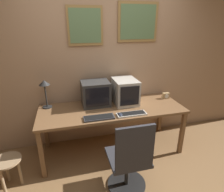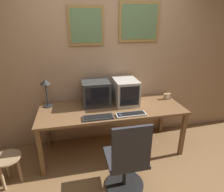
{
  "view_description": "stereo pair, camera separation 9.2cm",
  "coord_description": "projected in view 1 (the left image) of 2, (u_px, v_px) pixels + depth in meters",
  "views": [
    {
      "loc": [
        -0.63,
        -1.41,
        1.91
      ],
      "look_at": [
        0.0,
        1.02,
        0.93
      ],
      "focal_mm": 30.0,
      "sensor_mm": 36.0,
      "label": 1
    },
    {
      "loc": [
        -0.54,
        -1.43,
        1.91
      ],
      "look_at": [
        0.0,
        1.02,
        0.93
      ],
      "focal_mm": 30.0,
      "sensor_mm": 36.0,
      "label": 2
    }
  ],
  "objects": [
    {
      "name": "desk",
      "position": [
        112.0,
        112.0,
        2.79
      ],
      "size": [
        2.11,
        0.78,
        0.74
      ],
      "color": "brown",
      "rests_on": "ground_plane"
    },
    {
      "name": "monitor_left",
      "position": [
        96.0,
        93.0,
        2.81
      ],
      "size": [
        0.41,
        0.35,
        0.36
      ],
      "color": "#333333",
      "rests_on": "desk"
    },
    {
      "name": "office_chair",
      "position": [
        130.0,
        163.0,
        2.16
      ],
      "size": [
        0.48,
        0.48,
        0.97
      ],
      "color": "black",
      "rests_on": "ground_plane"
    },
    {
      "name": "desk_lamp",
      "position": [
        45.0,
        87.0,
        2.66
      ],
      "size": [
        0.15,
        0.15,
        0.42
      ],
      "color": "black",
      "rests_on": "desk"
    },
    {
      "name": "wall_back",
      "position": [
        105.0,
        63.0,
        2.95
      ],
      "size": [
        8.0,
        0.08,
        2.6
      ],
      "color": "tan",
      "rests_on": "ground_plane"
    },
    {
      "name": "mouse_near_keyboard",
      "position": [
        120.0,
        115.0,
        2.51
      ],
      "size": [
        0.06,
        0.1,
        0.04
      ],
      "color": "#282D3D",
      "rests_on": "desk"
    },
    {
      "name": "keyboard_side",
      "position": [
        132.0,
        114.0,
        2.55
      ],
      "size": [
        0.41,
        0.14,
        0.03
      ],
      "color": "beige",
      "rests_on": "desk"
    },
    {
      "name": "monitor_right",
      "position": [
        125.0,
        91.0,
        2.88
      ],
      "size": [
        0.34,
        0.45,
        0.38
      ],
      "color": "#B7B2A8",
      "rests_on": "desk"
    },
    {
      "name": "side_stool",
      "position": [
        8.0,
        166.0,
        2.24
      ],
      "size": [
        0.33,
        0.33,
        0.4
      ],
      "color": "#9E7F5B",
      "rests_on": "ground_plane"
    },
    {
      "name": "keyboard_main",
      "position": [
        99.0,
        118.0,
        2.46
      ],
      "size": [
        0.4,
        0.15,
        0.03
      ],
      "color": "#333338",
      "rests_on": "desk"
    },
    {
      "name": "desk_clock",
      "position": [
        166.0,
        96.0,
        3.1
      ],
      "size": [
        0.11,
        0.07,
        0.09
      ],
      "color": "#A38456",
      "rests_on": "desk"
    }
  ]
}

